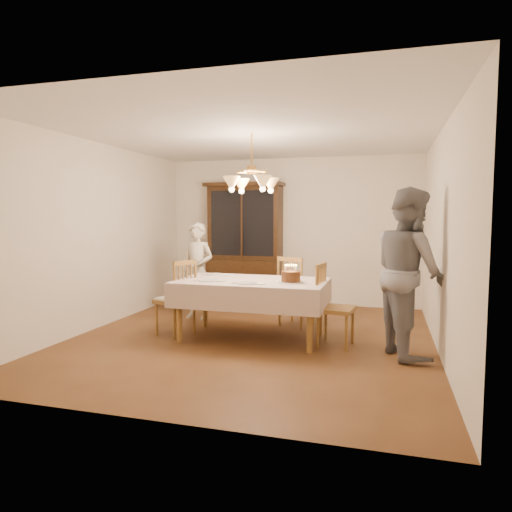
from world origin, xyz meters
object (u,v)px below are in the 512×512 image
(chair_far_side, at_px, (296,295))
(birthday_cake, at_px, (291,277))
(china_hutch, at_px, (245,246))
(dining_table, at_px, (252,286))
(elderly_woman, at_px, (197,271))

(chair_far_side, xyz_separation_m, birthday_cake, (0.11, -0.95, 0.38))
(china_hutch, bearing_deg, chair_far_side, -49.13)
(dining_table, xyz_separation_m, chair_far_side, (0.42, 0.86, -0.24))
(birthday_cake, bearing_deg, chair_far_side, 96.72)
(dining_table, relative_size, elderly_woman, 1.29)
(elderly_woman, bearing_deg, birthday_cake, -19.53)
(elderly_woman, bearing_deg, dining_table, -27.11)
(chair_far_side, bearing_deg, china_hutch, 130.87)
(dining_table, distance_m, birthday_cake, 0.55)
(chair_far_side, distance_m, birthday_cake, 1.03)
(china_hutch, bearing_deg, elderly_woman, -103.27)
(birthday_cake, bearing_deg, dining_table, 170.43)
(chair_far_side, relative_size, elderly_woman, 0.68)
(china_hutch, relative_size, chair_far_side, 2.16)
(birthday_cake, bearing_deg, china_hutch, 119.41)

